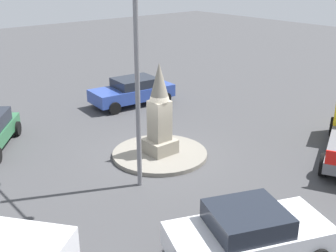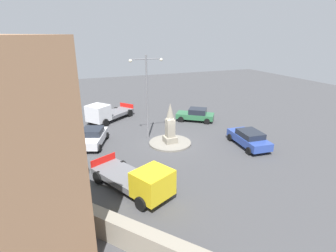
{
  "view_description": "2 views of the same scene",
  "coord_description": "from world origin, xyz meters",
  "px_view_note": "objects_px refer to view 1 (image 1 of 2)",
  "views": [
    {
      "loc": [
        12.21,
        -9.78,
        7.19
      ],
      "look_at": [
        0.26,
        0.21,
        1.29
      ],
      "focal_mm": 45.93,
      "sensor_mm": 36.0,
      "label": 1
    },
    {
      "loc": [
        8.46,
        20.52,
        9.5
      ],
      "look_at": [
        -0.15,
        -0.87,
        1.39
      ],
      "focal_mm": 28.53,
      "sensor_mm": 36.0,
      "label": 2
    }
  ],
  "objects_px": {
    "monument": "(159,113)",
    "streetlamp": "(137,51)",
    "car_white_waiting": "(248,234)",
    "car_blue_parked_right": "(133,91)"
  },
  "relations": [
    {
      "from": "streetlamp",
      "to": "car_white_waiting",
      "type": "relative_size",
      "value": 1.7
    },
    {
      "from": "monument",
      "to": "car_white_waiting",
      "type": "relative_size",
      "value": 0.8
    },
    {
      "from": "monument",
      "to": "streetlamp",
      "type": "bearing_deg",
      "value": -54.97
    },
    {
      "from": "monument",
      "to": "car_blue_parked_right",
      "type": "distance_m",
      "value": 6.99
    },
    {
      "from": "car_blue_parked_right",
      "to": "car_white_waiting",
      "type": "height_order",
      "value": "car_white_waiting"
    },
    {
      "from": "monument",
      "to": "streetlamp",
      "type": "distance_m",
      "value": 3.79
    },
    {
      "from": "streetlamp",
      "to": "car_white_waiting",
      "type": "distance_m",
      "value": 6.37
    },
    {
      "from": "streetlamp",
      "to": "car_white_waiting",
      "type": "bearing_deg",
      "value": -3.17
    },
    {
      "from": "car_white_waiting",
      "to": "streetlamp",
      "type": "bearing_deg",
      "value": 176.83
    },
    {
      "from": "streetlamp",
      "to": "car_blue_parked_right",
      "type": "xyz_separation_m",
      "value": [
        -7.6,
        5.14,
        -3.9
      ]
    }
  ]
}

